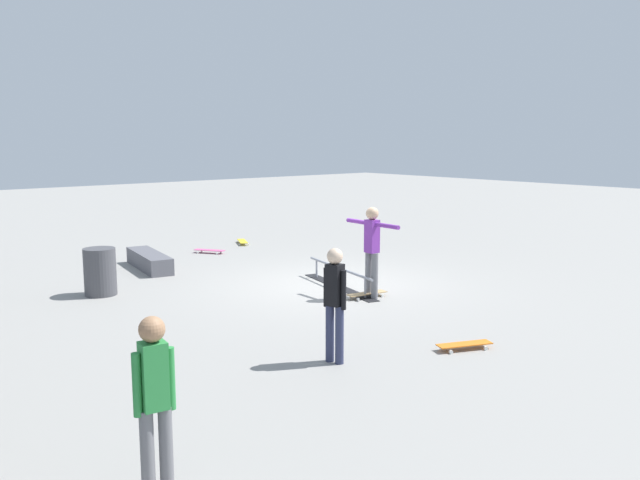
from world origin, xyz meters
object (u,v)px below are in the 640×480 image
(grind_rail, at_px, (339,278))
(skate_ledge, at_px, (149,261))
(bystander_black_shirt, at_px, (335,299))
(loose_skateboard_orange, at_px, (464,344))
(loose_skateboard_yellow, at_px, (242,241))
(bystander_green_shirt, at_px, (155,398))
(loose_skateboard_pink, at_px, (209,250))
(skateboard_main, at_px, (367,294))
(skater_main, at_px, (372,246))
(trash_bin, at_px, (100,272))

(grind_rail, xyz_separation_m, skate_ledge, (4.16, 2.05, 0.01))
(bystander_black_shirt, distance_m, loose_skateboard_orange, 2.07)
(grind_rail, bearing_deg, loose_skateboard_yellow, -1.23)
(bystander_green_shirt, distance_m, loose_skateboard_pink, 11.73)
(bystander_green_shirt, distance_m, loose_skateboard_orange, 5.18)
(skateboard_main, distance_m, loose_skateboard_yellow, 6.90)
(skater_main, height_order, loose_skateboard_yellow, skater_main)
(grind_rail, relative_size, skateboard_main, 3.24)
(bystander_black_shirt, bearing_deg, trash_bin, 174.58)
(grind_rail, xyz_separation_m, bystander_black_shirt, (-3.25, 2.99, 0.69))
(skateboard_main, relative_size, loose_skateboard_orange, 1.01)
(skate_ledge, xyz_separation_m, loose_skateboard_pink, (0.87, -2.07, -0.11))
(loose_skateboard_pink, bearing_deg, trash_bin, -88.97)
(bystander_green_shirt, relative_size, loose_skateboard_orange, 1.91)
(skate_ledge, xyz_separation_m, bystander_green_shirt, (-8.97, 4.25, 0.69))
(skate_ledge, distance_m, bystander_green_shirt, 9.95)
(loose_skateboard_yellow, height_order, loose_skateboard_pink, same)
(skater_main, distance_m, loose_skateboard_yellow, 7.02)
(skate_ledge, bearing_deg, skateboard_main, -159.94)
(bystander_black_shirt, height_order, loose_skateboard_pink, bystander_black_shirt)
(skate_ledge, xyz_separation_m, skateboard_main, (-5.12, -1.87, -0.11))
(bystander_black_shirt, bearing_deg, skate_ledge, 158.50)
(skateboard_main, distance_m, loose_skateboard_orange, 3.25)
(grind_rail, height_order, loose_skateboard_yellow, grind_rail)
(loose_skateboard_orange, relative_size, trash_bin, 0.91)
(bystander_black_shirt, height_order, loose_skateboard_yellow, bystander_black_shirt)
(bystander_green_shirt, distance_m, trash_bin, 7.64)
(grind_rail, distance_m, skater_main, 1.32)
(grind_rail, bearing_deg, skater_main, -173.69)
(grind_rail, relative_size, loose_skateboard_orange, 3.27)
(bystander_black_shirt, bearing_deg, bystander_green_shirt, -79.00)
(skateboard_main, bearing_deg, skate_ledge, -60.07)
(bystander_black_shirt, bearing_deg, grind_rail, 123.16)
(grind_rail, distance_m, skateboard_main, 0.98)
(bystander_green_shirt, xyz_separation_m, loose_skateboard_yellow, (10.54, -7.80, -0.80))
(loose_skateboard_orange, bearing_deg, bystander_black_shirt, -1.17)
(bystander_black_shirt, bearing_deg, skater_main, 113.51)
(grind_rail, xyz_separation_m, loose_skateboard_orange, (-4.03, 1.24, -0.10))
(loose_skateboard_pink, bearing_deg, bystander_green_shirt, -65.51)
(loose_skateboard_orange, distance_m, loose_skateboard_pink, 9.15)
(skate_ledge, height_order, loose_skateboard_pink, skate_ledge)
(bystander_black_shirt, relative_size, loose_skateboard_yellow, 1.90)
(grind_rail, xyz_separation_m, skateboard_main, (-0.96, 0.17, -0.10))
(skate_ledge, bearing_deg, grind_rail, -153.81)
(bystander_black_shirt, xyz_separation_m, loose_skateboard_orange, (-0.78, -1.74, -0.79))
(bystander_green_shirt, bearing_deg, skate_ledge, -106.55)
(loose_skateboard_orange, bearing_deg, skateboard_main, -86.37)
(grind_rail, relative_size, loose_skateboard_pink, 3.42)
(skate_ledge, distance_m, skateboard_main, 5.46)
(skateboard_main, bearing_deg, loose_skateboard_orange, 80.63)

